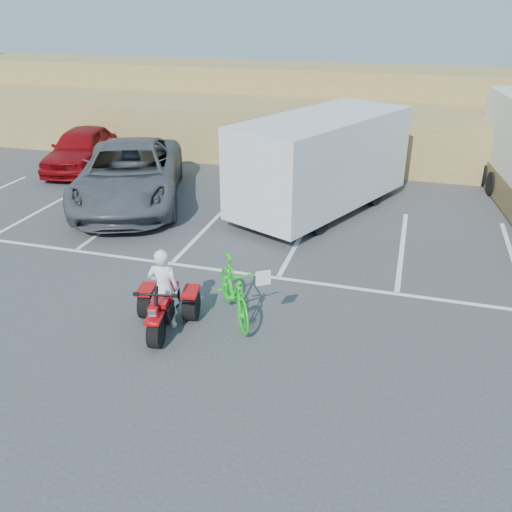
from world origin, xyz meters
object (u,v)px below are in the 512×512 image
(green_dirt_bike, at_px, (234,290))
(red_car, at_px, (82,148))
(grey_pickup, at_px, (130,174))
(quad_atv_green, at_px, (296,196))
(rider, at_px, (164,289))
(cargo_trailer, at_px, (322,161))
(quad_atv_blue, at_px, (258,203))
(red_trike_atv, at_px, (165,329))

(green_dirt_bike, bearing_deg, red_car, 102.75)
(grey_pickup, bearing_deg, quad_atv_green, 0.81)
(red_car, bearing_deg, rider, -61.64)
(green_dirt_bike, distance_m, cargo_trailer, 6.71)
(rider, bearing_deg, grey_pickup, -67.63)
(red_car, distance_m, quad_atv_blue, 7.73)
(cargo_trailer, bearing_deg, rider, -79.15)
(red_trike_atv, relative_size, quad_atv_green, 1.04)
(green_dirt_bike, bearing_deg, rider, 176.45)
(red_trike_atv, bearing_deg, quad_atv_green, 74.26)
(grey_pickup, height_order, cargo_trailer, cargo_trailer)
(red_car, height_order, quad_atv_blue, red_car)
(red_trike_atv, distance_m, red_car, 12.21)
(green_dirt_bike, xyz_separation_m, grey_pickup, (-5.33, 5.70, 0.29))
(green_dirt_bike, height_order, quad_atv_blue, green_dirt_bike)
(red_trike_atv, height_order, quad_atv_blue, red_trike_atv)
(red_trike_atv, relative_size, green_dirt_bike, 0.77)
(quad_atv_blue, bearing_deg, quad_atv_green, 42.55)
(rider, height_order, quad_atv_blue, rider)
(grey_pickup, height_order, red_car, grey_pickup)
(grey_pickup, height_order, quad_atv_green, grey_pickup)
(grey_pickup, relative_size, quad_atv_blue, 4.54)
(rider, distance_m, green_dirt_bike, 1.39)
(rider, bearing_deg, red_trike_atv, 90.00)
(green_dirt_bike, bearing_deg, red_trike_atv, -177.87)
(rider, distance_m, quad_atv_green, 8.45)
(quad_atv_blue, relative_size, quad_atv_green, 0.94)
(grey_pickup, bearing_deg, cargo_trailer, -12.28)
(red_car, xyz_separation_m, quad_atv_green, (8.50, -0.90, -0.78))
(grey_pickup, bearing_deg, green_dirt_bike, -68.08)
(quad_atv_blue, bearing_deg, green_dirt_bike, -78.21)
(green_dirt_bike, relative_size, red_car, 0.46)
(cargo_trailer, distance_m, quad_atv_blue, 2.52)
(cargo_trailer, bearing_deg, quad_atv_blue, -159.10)
(quad_atv_blue, bearing_deg, rider, -88.37)
(grey_pickup, relative_size, cargo_trailer, 1.00)
(red_trike_atv, relative_size, rider, 0.97)
(rider, relative_size, grey_pickup, 0.25)
(rider, relative_size, quad_atv_green, 1.08)
(cargo_trailer, distance_m, quad_atv_green, 2.11)
(cargo_trailer, bearing_deg, red_car, -167.43)
(green_dirt_bike, relative_size, quad_atv_blue, 1.44)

